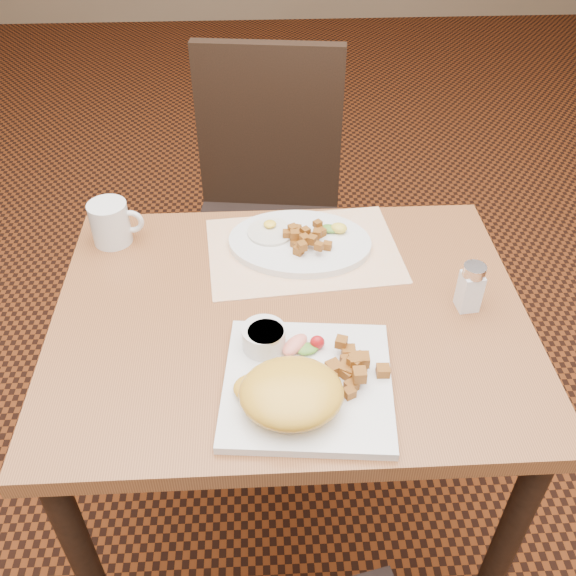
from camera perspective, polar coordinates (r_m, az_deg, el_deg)
The scene contains 15 objects.
ground at distance 1.82m, azimuth 0.15°, elevation -19.83°, with size 8.00×8.00×0.00m, color black.
table at distance 1.30m, azimuth 0.20°, elevation -5.75°, with size 0.90×0.70×0.75m.
chair_far at distance 1.91m, azimuth -1.90°, elevation 7.55°, with size 0.47×0.48×0.97m.
placemat at distance 1.37m, azimuth 1.36°, elevation 3.37°, with size 0.40×0.28×0.00m, color white.
plate_square at distance 1.09m, azimuth 1.75°, elevation -8.53°, with size 0.28×0.28×0.02m, color silver.
plate_oval at distance 1.37m, azimuth 1.05°, elevation 4.05°, with size 0.30×0.23×0.02m, color silver, non-canonical shape.
hollandaise_mound at distance 1.02m, azimuth 0.20°, elevation -9.35°, with size 0.18×0.15×0.06m.
ramekin at distance 1.12m, azimuth -2.15°, elevation -4.39°, with size 0.08×0.08×0.04m.
garnish_sq at distance 1.12m, azimuth 1.33°, elevation -5.08°, with size 0.08×0.07×0.03m.
fried_egg at distance 1.39m, azimuth -1.57°, elevation 5.10°, with size 0.10×0.10×0.02m.
garnish_ov at distance 1.39m, azimuth 4.22°, elevation 5.32°, with size 0.07×0.04×0.02m.
salt_shaker at distance 1.25m, azimuth 15.93°, elevation 0.13°, with size 0.05×0.05×0.10m.
coffee_mug at distance 1.42m, azimuth -15.44°, elevation 5.61°, with size 0.11×0.08×0.09m.
home_fries_sq at distance 1.08m, azimuth 5.81°, elevation -6.99°, with size 0.12×0.12×0.04m.
home_fries_ov at distance 1.35m, azimuth 1.43°, elevation 4.53°, with size 0.10×0.10×0.03m.
Camera 1 is at (-0.05, -0.89, 1.58)m, focal length 40.00 mm.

